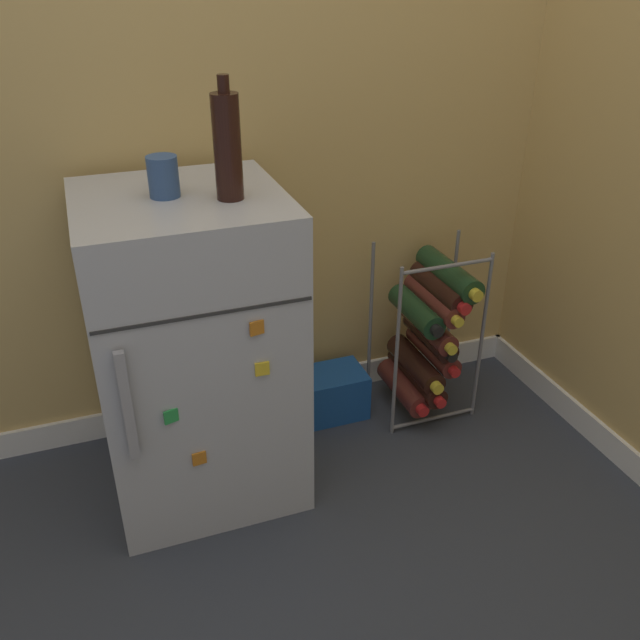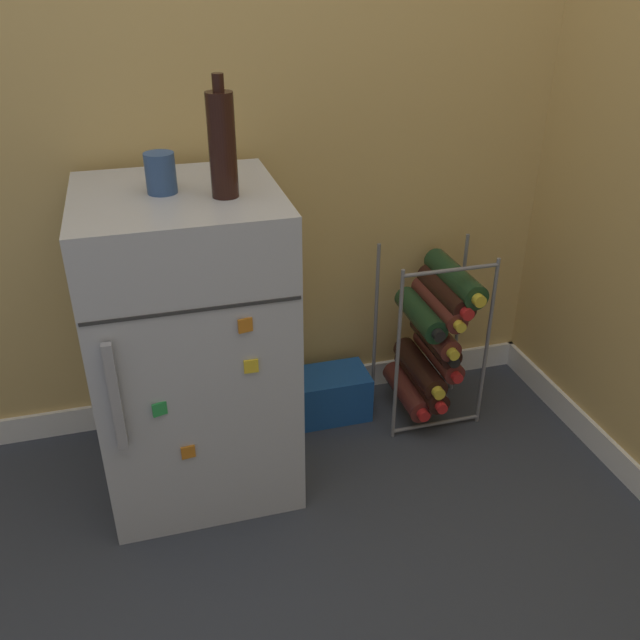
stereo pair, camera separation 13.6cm
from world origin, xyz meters
name	(u,v)px [view 2 (the right image)]	position (x,y,z in m)	size (l,w,h in m)	color
ground_plane	(365,537)	(0.00, 0.00, 0.00)	(14.00, 14.00, 0.00)	#333842
wall_back	(294,21)	(0.00, 0.74, 1.24)	(6.67, 0.07, 2.50)	tan
mini_fridge	(191,345)	(-0.39, 0.41, 0.44)	(0.52, 0.54, 0.88)	#B7BABF
wine_rack	(431,336)	(0.39, 0.49, 0.30)	(0.32, 0.33, 0.60)	slate
soda_box	(331,394)	(0.07, 0.57, 0.08)	(0.25, 0.16, 0.16)	#194C9E
fridge_top_cup	(161,173)	(-0.42, 0.41, 0.93)	(0.07, 0.07, 0.10)	#335184
fridge_top_bottle	(222,144)	(-0.27, 0.34, 1.01)	(0.07, 0.07, 0.29)	black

